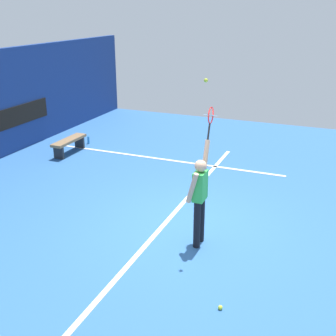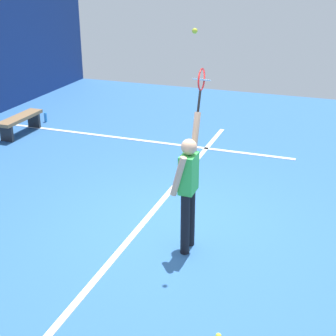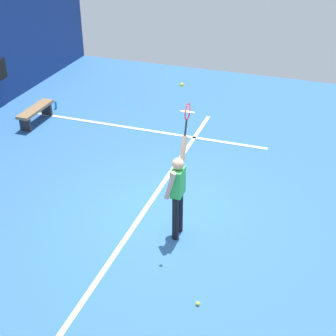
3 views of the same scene
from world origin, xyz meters
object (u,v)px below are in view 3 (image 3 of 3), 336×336
(tennis_racket, at_px, (187,113))
(court_bench, at_px, (36,112))
(water_bottle, at_px, (56,105))
(tennis_player, at_px, (178,190))
(spare_ball, at_px, (198,304))
(tennis_ball, at_px, (182,85))

(tennis_racket, height_order, court_bench, tennis_racket)
(tennis_racket, height_order, water_bottle, tennis_racket)
(court_bench, bearing_deg, tennis_player, -123.72)
(tennis_player, distance_m, water_bottle, 7.16)
(tennis_player, distance_m, tennis_racket, 1.43)
(water_bottle, bearing_deg, spare_ball, -135.18)
(tennis_player, bearing_deg, spare_ball, -151.54)
(tennis_player, xyz_separation_m, spare_ball, (-1.68, -0.91, -0.98))
(tennis_ball, relative_size, spare_ball, 1.00)
(tennis_ball, xyz_separation_m, spare_ball, (-1.62, -0.84, -3.07))
(water_bottle, relative_size, spare_ball, 3.53)
(tennis_racket, xyz_separation_m, court_bench, (3.09, 5.38, -2.01))
(tennis_ball, distance_m, court_bench, 7.12)
(tennis_ball, height_order, court_bench, tennis_ball)
(tennis_ball, xyz_separation_m, court_bench, (3.65, 5.45, -2.76))
(tennis_player, bearing_deg, court_bench, 56.28)
(water_bottle, xyz_separation_m, spare_ball, (-6.33, -6.29, -0.09))
(tennis_ball, height_order, water_bottle, tennis_ball)
(court_bench, height_order, spare_ball, court_bench)
(court_bench, distance_m, spare_ball, 8.21)
(tennis_ball, relative_size, court_bench, 0.05)
(tennis_racket, bearing_deg, tennis_ball, -173.38)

